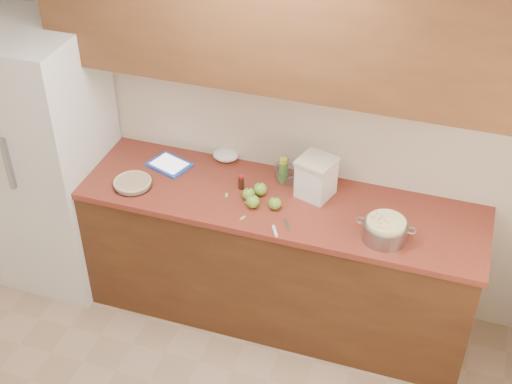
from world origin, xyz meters
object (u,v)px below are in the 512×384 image
(colander, at_px, (385,230))
(pie, at_px, (133,183))
(tablet, at_px, (169,165))
(flour_canister, at_px, (316,177))

(colander, bearing_deg, pie, 179.68)
(pie, height_order, colander, colander)
(colander, bearing_deg, tablet, 169.03)
(flour_canister, bearing_deg, colander, -30.44)
(colander, distance_m, tablet, 1.43)
(pie, bearing_deg, flour_canister, 13.81)
(pie, relative_size, flour_canister, 0.95)
(tablet, bearing_deg, pie, -96.13)
(pie, relative_size, colander, 0.72)
(pie, distance_m, tablet, 0.29)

